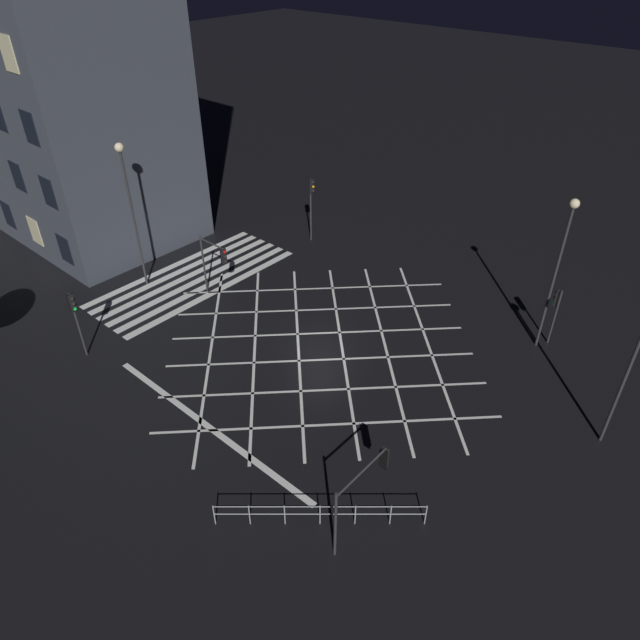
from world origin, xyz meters
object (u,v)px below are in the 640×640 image
object	(u,v)px
traffic_light_nw_cross	(556,305)
street_lamp_west	(128,190)
street_lamp_far	(561,252)
traffic_light_median_south	(215,258)
traffic_light_ne_main	(366,481)
traffic_light_se_cross	(75,312)
traffic_light_sw_cross	(312,198)

from	to	relation	value
traffic_light_nw_cross	street_lamp_west	xyz separation A→B (m)	(10.71, -21.31, 3.86)
street_lamp_far	traffic_light_nw_cross	bearing A→B (deg)	154.90
traffic_light_median_south	traffic_light_ne_main	size ratio (longest dim) A/B	1.11
traffic_light_nw_cross	street_lamp_west	world-z (taller)	street_lamp_west
street_lamp_far	street_lamp_west	bearing A→B (deg)	-64.34
traffic_light_ne_main	traffic_light_nw_cross	bearing A→B (deg)	-1.75
traffic_light_nw_cross	street_lamp_west	bearing A→B (deg)	26.68
traffic_light_se_cross	street_lamp_west	bearing A→B (deg)	120.90
traffic_light_median_south	street_lamp_west	distance (m)	6.14
traffic_light_ne_main	traffic_light_se_cross	bearing A→B (deg)	94.79
traffic_light_sw_cross	traffic_light_median_south	distance (m)	9.30
traffic_light_nw_cross	traffic_light_se_cross	bearing A→B (deg)	44.04
traffic_light_sw_cross	street_lamp_west	size ratio (longest dim) A/B	0.51
traffic_light_se_cross	traffic_light_nw_cross	world-z (taller)	traffic_light_se_cross
traffic_light_nw_cross	street_lamp_far	world-z (taller)	street_lamp_far
street_lamp_west	traffic_light_nw_cross	bearing A→B (deg)	116.68
traffic_light_sw_cross	traffic_light_ne_main	size ratio (longest dim) A/B	1.35
traffic_light_ne_main	street_lamp_far	xyz separation A→B (m)	(-14.94, 0.19, 3.12)
street_lamp_west	street_lamp_far	world-z (taller)	street_lamp_west
traffic_light_sw_cross	traffic_light_ne_main	bearing A→B (deg)	-43.38
street_lamp_far	traffic_light_median_south	bearing A→B (deg)	-63.58
traffic_light_sw_cross	traffic_light_median_south	bearing A→B (deg)	-84.95
traffic_light_se_cross	traffic_light_sw_cross	bearing A→B (deg)	89.72
street_lamp_west	traffic_light_se_cross	bearing A→B (deg)	30.90
street_lamp_west	traffic_light_sw_cross	bearing A→B (deg)	161.12
traffic_light_median_south	street_lamp_far	size ratio (longest dim) A/B	0.45
traffic_light_nw_cross	street_lamp_far	size ratio (longest dim) A/B	0.39
traffic_light_ne_main	street_lamp_west	distance (m)	21.71
traffic_light_nw_cross	street_lamp_far	bearing A→B (deg)	64.90
traffic_light_sw_cross	traffic_light_median_south	world-z (taller)	traffic_light_sw_cross
traffic_light_sw_cross	traffic_light_ne_main	world-z (taller)	traffic_light_sw_cross
traffic_light_sw_cross	traffic_light_nw_cross	distance (m)	17.50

